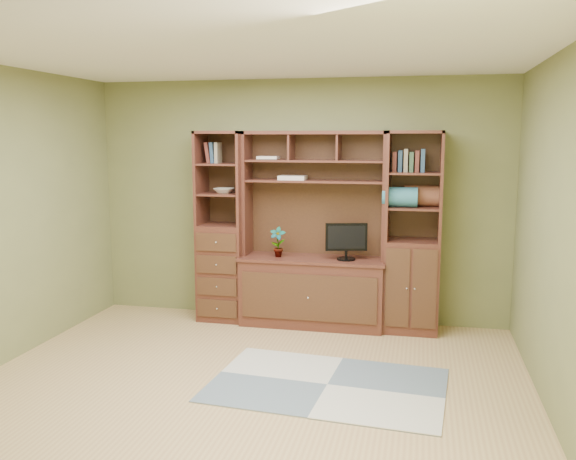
% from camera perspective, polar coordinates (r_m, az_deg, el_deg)
% --- Properties ---
extents(room, '(4.60, 4.10, 2.64)m').
position_cam_1_polar(room, '(4.70, -3.92, 0.28)').
color(room, tan).
rests_on(room, ground).
extents(center_hutch, '(1.54, 0.53, 2.05)m').
position_cam_1_polar(center_hutch, '(6.36, 2.34, -0.00)').
color(center_hutch, '#4E251B').
rests_on(center_hutch, ground).
extents(left_tower, '(0.50, 0.45, 2.05)m').
position_cam_1_polar(left_tower, '(6.65, -6.11, 0.33)').
color(left_tower, '#4E251B').
rests_on(left_tower, ground).
extents(right_tower, '(0.55, 0.45, 2.05)m').
position_cam_1_polar(right_tower, '(6.31, 11.61, -0.25)').
color(right_tower, '#4E251B').
rests_on(right_tower, ground).
extents(rug, '(1.94, 1.38, 0.01)m').
position_cam_1_polar(rug, '(5.08, 3.69, -14.26)').
color(rug, '#949999').
rests_on(rug, ground).
extents(monitor, '(0.47, 0.29, 0.53)m').
position_cam_1_polar(monitor, '(6.28, 5.48, -0.44)').
color(monitor, black).
rests_on(monitor, center_hutch).
extents(orchid, '(0.17, 0.11, 0.32)m').
position_cam_1_polar(orchid, '(6.43, -0.97, -1.13)').
color(orchid, '#AE623B').
rests_on(orchid, center_hutch).
extents(magazines, '(0.28, 0.21, 0.04)m').
position_cam_1_polar(magazines, '(6.44, 0.44, 4.92)').
color(magazines, beige).
rests_on(magazines, center_hutch).
extents(bowl, '(0.22, 0.22, 0.05)m').
position_cam_1_polar(bowl, '(6.60, -6.00, 3.69)').
color(bowl, beige).
rests_on(bowl, left_tower).
extents(blanket_teal, '(0.35, 0.20, 0.20)m').
position_cam_1_polar(blanket_teal, '(6.22, 10.44, 3.05)').
color(blanket_teal, '#307080').
rests_on(blanket_teal, right_tower).
extents(blanket_red, '(0.38, 0.21, 0.21)m').
position_cam_1_polar(blanket_red, '(6.34, 12.55, 3.14)').
color(blanket_red, brown).
rests_on(blanket_red, right_tower).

